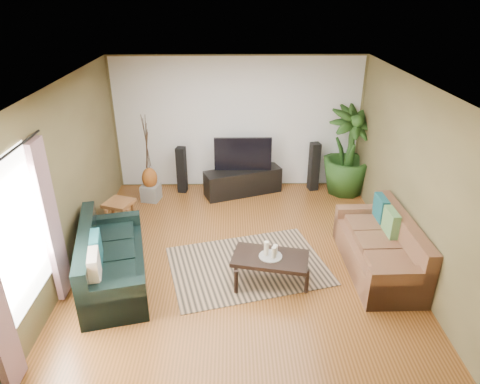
{
  "coord_description": "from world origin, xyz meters",
  "views": [
    {
      "loc": [
        -0.11,
        -5.62,
        3.86
      ],
      "look_at": [
        0.0,
        0.2,
        1.05
      ],
      "focal_mm": 32.0,
      "sensor_mm": 36.0,
      "label": 1
    }
  ],
  "objects_px": {
    "coffee_table": "(270,269)",
    "vase": "(150,178)",
    "sofa_left": "(113,256)",
    "potted_plant": "(348,152)",
    "sofa_right": "(379,245)",
    "television": "(243,154)",
    "pedestal": "(151,192)",
    "side_table": "(120,213)",
    "tv_stand": "(243,182)",
    "speaker_left": "(182,170)",
    "speaker_right": "(314,167)"
  },
  "relations": [
    {
      "from": "coffee_table",
      "to": "vase",
      "type": "distance_m",
      "value": 3.43
    },
    {
      "from": "sofa_left",
      "to": "potted_plant",
      "type": "relative_size",
      "value": 1.1
    },
    {
      "from": "sofa_right",
      "to": "television",
      "type": "distance_m",
      "value": 3.33
    },
    {
      "from": "sofa_right",
      "to": "pedestal",
      "type": "xyz_separation_m",
      "value": [
        -3.77,
        2.37,
        -0.26
      ]
    },
    {
      "from": "sofa_left",
      "to": "side_table",
      "type": "height_order",
      "value": "sofa_left"
    },
    {
      "from": "pedestal",
      "to": "coffee_table",
      "type": "bearing_deg",
      "value": -51.13
    },
    {
      "from": "tv_stand",
      "to": "pedestal",
      "type": "distance_m",
      "value": 1.85
    },
    {
      "from": "pedestal",
      "to": "side_table",
      "type": "relative_size",
      "value": 0.69
    },
    {
      "from": "speaker_left",
      "to": "speaker_right",
      "type": "xyz_separation_m",
      "value": [
        2.72,
        0.06,
        0.03
      ]
    },
    {
      "from": "coffee_table",
      "to": "speaker_right",
      "type": "height_order",
      "value": "speaker_right"
    },
    {
      "from": "coffee_table",
      "to": "side_table",
      "type": "relative_size",
      "value": 2.24
    },
    {
      "from": "speaker_right",
      "to": "television",
      "type": "bearing_deg",
      "value": 174.58
    },
    {
      "from": "vase",
      "to": "side_table",
      "type": "bearing_deg",
      "value": -110.42
    },
    {
      "from": "television",
      "to": "speaker_right",
      "type": "xyz_separation_m",
      "value": [
        1.47,
        0.16,
        -0.35
      ]
    },
    {
      "from": "coffee_table",
      "to": "speaker_left",
      "type": "relative_size",
      "value": 1.1
    },
    {
      "from": "potted_plant",
      "to": "coffee_table",
      "type": "bearing_deg",
      "value": -121.07
    },
    {
      "from": "sofa_left",
      "to": "tv_stand",
      "type": "distance_m",
      "value": 3.46
    },
    {
      "from": "potted_plant",
      "to": "vase",
      "type": "bearing_deg",
      "value": -175.54
    },
    {
      "from": "tv_stand",
      "to": "sofa_left",
      "type": "bearing_deg",
      "value": -143.47
    },
    {
      "from": "sofa_right",
      "to": "pedestal",
      "type": "height_order",
      "value": "sofa_right"
    },
    {
      "from": "coffee_table",
      "to": "potted_plant",
      "type": "relative_size",
      "value": 0.6
    },
    {
      "from": "speaker_left",
      "to": "potted_plant",
      "type": "xyz_separation_m",
      "value": [
        3.35,
        -0.09,
        0.4
      ]
    },
    {
      "from": "speaker_right",
      "to": "vase",
      "type": "bearing_deg",
      "value": 176.32
    },
    {
      "from": "sofa_right",
      "to": "tv_stand",
      "type": "height_order",
      "value": "sofa_right"
    },
    {
      "from": "potted_plant",
      "to": "speaker_right",
      "type": "bearing_deg",
      "value": 167.06
    },
    {
      "from": "sofa_right",
      "to": "side_table",
      "type": "relative_size",
      "value": 4.04
    },
    {
      "from": "sofa_left",
      "to": "side_table",
      "type": "relative_size",
      "value": 4.13
    },
    {
      "from": "speaker_right",
      "to": "side_table",
      "type": "relative_size",
      "value": 2.15
    },
    {
      "from": "sofa_left",
      "to": "potted_plant",
      "type": "xyz_separation_m",
      "value": [
        4.02,
        2.91,
        0.46
      ]
    },
    {
      "from": "coffee_table",
      "to": "television",
      "type": "xyz_separation_m",
      "value": [
        -0.32,
        2.96,
        0.64
      ]
    },
    {
      "from": "sofa_left",
      "to": "coffee_table",
      "type": "relative_size",
      "value": 1.85
    },
    {
      "from": "coffee_table",
      "to": "tv_stand",
      "type": "bearing_deg",
      "value": 108.94
    },
    {
      "from": "sofa_right",
      "to": "tv_stand",
      "type": "bearing_deg",
      "value": -144.63
    },
    {
      "from": "television",
      "to": "vase",
      "type": "xyz_separation_m",
      "value": [
        -1.83,
        -0.3,
        -0.38
      ]
    },
    {
      "from": "sofa_right",
      "to": "side_table",
      "type": "bearing_deg",
      "value": -109.25
    },
    {
      "from": "speaker_right",
      "to": "pedestal",
      "type": "relative_size",
      "value": 3.1
    },
    {
      "from": "television",
      "to": "coffee_table",
      "type": "bearing_deg",
      "value": -83.89
    },
    {
      "from": "tv_stand",
      "to": "vase",
      "type": "bearing_deg",
      "value": 168.68
    },
    {
      "from": "sofa_left",
      "to": "vase",
      "type": "height_order",
      "value": "sofa_left"
    },
    {
      "from": "vase",
      "to": "sofa_right",
      "type": "bearing_deg",
      "value": -32.16
    },
    {
      "from": "tv_stand",
      "to": "vase",
      "type": "distance_m",
      "value": 1.86
    },
    {
      "from": "speaker_right",
      "to": "tv_stand",
      "type": "bearing_deg",
      "value": 175.35
    },
    {
      "from": "speaker_left",
      "to": "speaker_right",
      "type": "height_order",
      "value": "speaker_right"
    },
    {
      "from": "speaker_right",
      "to": "coffee_table",
      "type": "bearing_deg",
      "value": -121.81
    },
    {
      "from": "coffee_table",
      "to": "potted_plant",
      "type": "height_order",
      "value": "potted_plant"
    },
    {
      "from": "sofa_left",
      "to": "speaker_left",
      "type": "height_order",
      "value": "speaker_left"
    },
    {
      "from": "speaker_left",
      "to": "pedestal",
      "type": "distance_m",
      "value": 0.77
    },
    {
      "from": "sofa_right",
      "to": "sofa_left",
      "type": "bearing_deg",
      "value": -87.5
    },
    {
      "from": "pedestal",
      "to": "potted_plant",
      "type": "bearing_deg",
      "value": 4.46
    },
    {
      "from": "speaker_right",
      "to": "potted_plant",
      "type": "distance_m",
      "value": 0.75
    }
  ]
}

